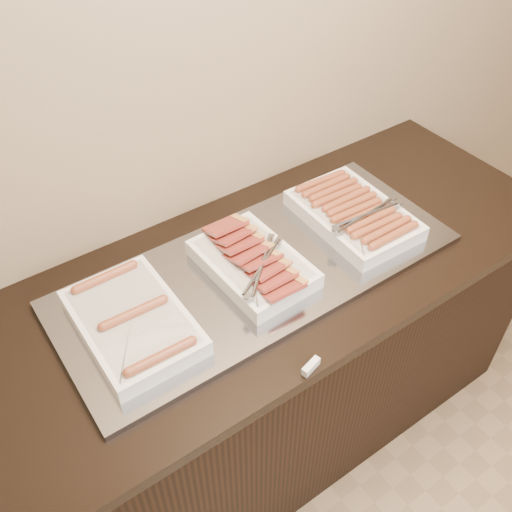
{
  "coord_description": "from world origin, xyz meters",
  "views": [
    {
      "loc": [
        -0.69,
        1.15,
        2.09
      ],
      "look_at": [
        -0.0,
        2.13,
        0.97
      ],
      "focal_mm": 40.0,
      "sensor_mm": 36.0,
      "label": 1
    }
  ],
  "objects_px": {
    "warming_tray": "(259,269)",
    "counter": "(256,363)",
    "dish_center": "(253,263)",
    "dish_left": "(133,322)",
    "dish_right": "(354,213)"
  },
  "relations": [
    {
      "from": "counter",
      "to": "warming_tray",
      "type": "bearing_deg",
      "value": 0.0
    },
    {
      "from": "warming_tray",
      "to": "counter",
      "type": "bearing_deg",
      "value": 180.0
    },
    {
      "from": "counter",
      "to": "dish_right",
      "type": "xyz_separation_m",
      "value": [
        0.38,
        -0.0,
        0.5
      ]
    },
    {
      "from": "counter",
      "to": "dish_center",
      "type": "xyz_separation_m",
      "value": [
        -0.01,
        -0.0,
        0.5
      ]
    },
    {
      "from": "dish_center",
      "to": "warming_tray",
      "type": "bearing_deg",
      "value": 8.26
    },
    {
      "from": "counter",
      "to": "warming_tray",
      "type": "xyz_separation_m",
      "value": [
        0.01,
        0.0,
        0.46
      ]
    },
    {
      "from": "counter",
      "to": "dish_right",
      "type": "height_order",
      "value": "dish_right"
    },
    {
      "from": "dish_left",
      "to": "dish_center",
      "type": "distance_m",
      "value": 0.38
    },
    {
      "from": "dish_center",
      "to": "counter",
      "type": "bearing_deg",
      "value": 14.06
    },
    {
      "from": "warming_tray",
      "to": "dish_right",
      "type": "height_order",
      "value": "dish_right"
    },
    {
      "from": "dish_center",
      "to": "dish_right",
      "type": "distance_m",
      "value": 0.39
    },
    {
      "from": "counter",
      "to": "dish_left",
      "type": "height_order",
      "value": "dish_left"
    },
    {
      "from": "counter",
      "to": "dish_center",
      "type": "relative_size",
      "value": 5.48
    },
    {
      "from": "warming_tray",
      "to": "dish_right",
      "type": "bearing_deg",
      "value": -0.48
    },
    {
      "from": "dish_left",
      "to": "dish_center",
      "type": "bearing_deg",
      "value": -0.49
    }
  ]
}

